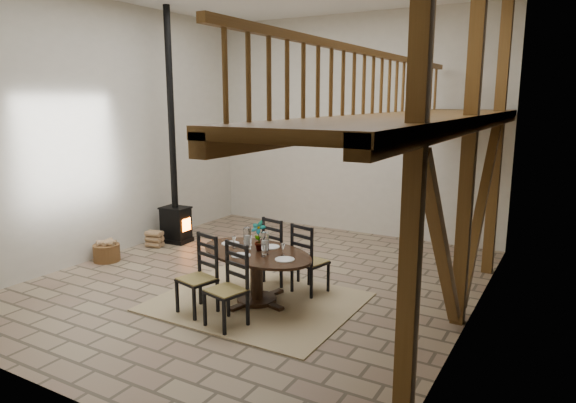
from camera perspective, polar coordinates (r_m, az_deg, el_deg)
The scene contains 7 objects.
ground at distance 9.07m, azimuth -3.32°, elevation -8.79°, with size 8.00×8.00×0.00m, color gray.
room_shell at distance 7.93m, azimuth 3.77°, elevation 10.56°, with size 7.02×8.02×5.01m.
rug at distance 8.17m, azimuth -3.48°, elevation -11.05°, with size 3.00×2.50×0.02m, color tan.
dining_table at distance 8.01m, azimuth -3.52°, elevation -8.04°, with size 2.24×2.44×1.29m.
wood_stove at distance 11.44m, azimuth -12.50°, elevation 1.11°, with size 0.64×0.51×5.00m.
log_basket at distance 10.67m, azimuth -19.51°, elevation -5.31°, with size 0.51×0.51×0.42m.
log_stack at distance 11.35m, azimuth -14.61°, elevation -4.06°, with size 0.38×0.30×0.35m.
Camera 1 is at (4.70, -7.11, 3.12)m, focal length 32.00 mm.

